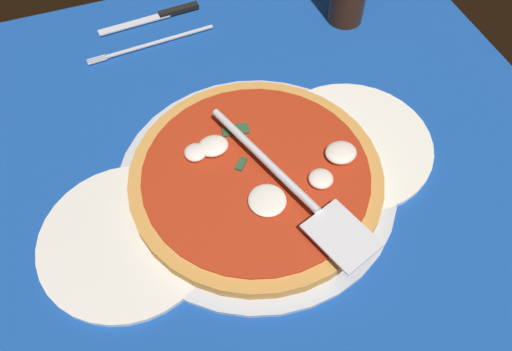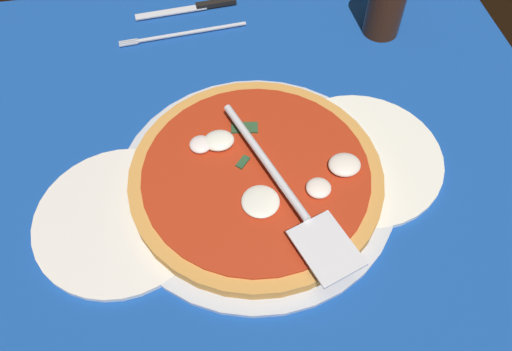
{
  "view_description": "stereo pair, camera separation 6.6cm",
  "coord_description": "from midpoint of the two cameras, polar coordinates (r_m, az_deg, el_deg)",
  "views": [
    {
      "loc": [
        -11.5,
        -34.21,
        56.2
      ],
      "look_at": [
        1.42,
        1.34,
        2.06
      ],
      "focal_mm": 36.09,
      "sensor_mm": 36.0,
      "label": 1
    },
    {
      "loc": [
        -5.13,
        -35.92,
        56.2
      ],
      "look_at": [
        1.42,
        1.34,
        2.06
      ],
      "focal_mm": 36.09,
      "sensor_mm": 36.0,
      "label": 2
    }
  ],
  "objects": [
    {
      "name": "ground_plane",
      "position": [
        0.67,
        -3.56,
        -2.62
      ],
      "size": [
        92.84,
        92.84,
        0.8
      ],
      "primitive_type": "cube",
      "color": "#15469C"
    },
    {
      "name": "checker_pattern",
      "position": [
        0.67,
        -3.58,
        -2.42
      ],
      "size": [
        92.84,
        92.84,
        0.1
      ],
      "color": "silver",
      "rests_on": "ground_plane"
    },
    {
      "name": "pizza_pan",
      "position": [
        0.67,
        -2.8,
        -0.92
      ],
      "size": [
        36.38,
        36.38,
        0.96
      ],
      "primitive_type": "cylinder",
      "color": "silver",
      "rests_on": "ground_plane"
    },
    {
      "name": "dinner_plate_left",
      "position": [
        0.66,
        -16.92,
        -7.03
      ],
      "size": [
        21.48,
        21.48,
        1.0
      ],
      "primitive_type": "cylinder",
      "color": "white",
      "rests_on": "ground_plane"
    },
    {
      "name": "dinner_plate_right",
      "position": [
        0.72,
        7.92,
        3.3
      ],
      "size": [
        22.3,
        22.3,
        1.0
      ],
      "primitive_type": "cylinder",
      "color": "white",
      "rests_on": "ground_plane"
    },
    {
      "name": "pizza",
      "position": [
        0.66,
        -2.79,
        -0.2
      ],
      "size": [
        32.66,
        32.66,
        3.16
      ],
      "color": "gold",
      "rests_on": "pizza_pan"
    },
    {
      "name": "pizza_server",
      "position": [
        0.62,
        1.14,
        -1.61
      ],
      "size": [
        12.48,
        27.43,
        1.0
      ],
      "rotation": [
        0.0,
        0.0,
        5.05
      ],
      "color": "silver",
      "rests_on": "pizza"
    },
    {
      "name": "place_setting_far",
      "position": [
        0.9,
        -13.2,
        15.2
      ],
      "size": [
        21.25,
        14.68,
        1.4
      ],
      "rotation": [
        0.0,
        0.0,
        3.22
      ],
      "color": "white",
      "rests_on": "ground_plane"
    }
  ]
}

